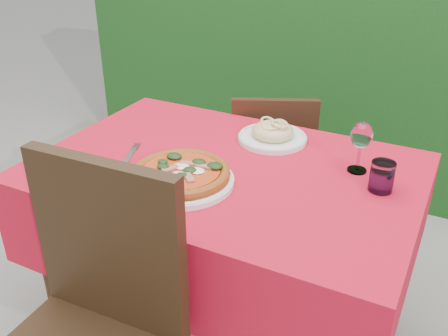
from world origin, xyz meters
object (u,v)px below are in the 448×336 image
at_px(chair_far, 271,164).
at_px(pizza_plate, 181,175).
at_px(pasta_plate, 273,134).
at_px(water_glass, 382,178).
at_px(fork, 129,158).
at_px(chair_near, 90,323).
at_px(wine_glass, 361,137).

relative_size(chair_far, pizza_plate, 2.45).
bearing_deg(pasta_plate, water_glass, -23.74).
bearing_deg(fork, chair_far, 49.59).
bearing_deg(chair_near, pizza_plate, 87.23).
height_order(pasta_plate, water_glass, water_glass).
distance_m(pizza_plate, pasta_plate, 0.45).
relative_size(pizza_plate, water_glass, 3.47).
xyz_separation_m(chair_far, pasta_plate, (0.13, -0.34, 0.31)).
distance_m(chair_far, wine_glass, 0.76).
bearing_deg(chair_near, fork, 113.17).
height_order(pasta_plate, wine_glass, wine_glass).
xyz_separation_m(pasta_plate, fork, (-0.38, -0.36, -0.02)).
distance_m(chair_near, water_glass, 0.92).
relative_size(wine_glass, fork, 0.79).
bearing_deg(pizza_plate, chair_far, 90.11).
relative_size(water_glass, fork, 0.44).
relative_size(chair_near, water_glass, 10.32).
relative_size(chair_far, fork, 3.75).
distance_m(chair_near, chair_far, 1.23).
bearing_deg(pasta_plate, pizza_plate, -106.77).
height_order(water_glass, wine_glass, wine_glass).
bearing_deg(pasta_plate, chair_far, 111.03).
bearing_deg(wine_glass, chair_far, 137.03).
distance_m(chair_near, pasta_plate, 0.92).
xyz_separation_m(water_glass, wine_glass, (-0.09, 0.09, 0.08)).
relative_size(chair_far, water_glass, 8.50).
xyz_separation_m(chair_near, water_glass, (0.56, 0.70, 0.23)).
bearing_deg(wine_glass, chair_near, -120.78).
height_order(pizza_plate, water_glass, water_glass).
distance_m(chair_far, fork, 0.80).
relative_size(pizza_plate, wine_glass, 1.93).
bearing_deg(fork, chair_near, -85.52).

